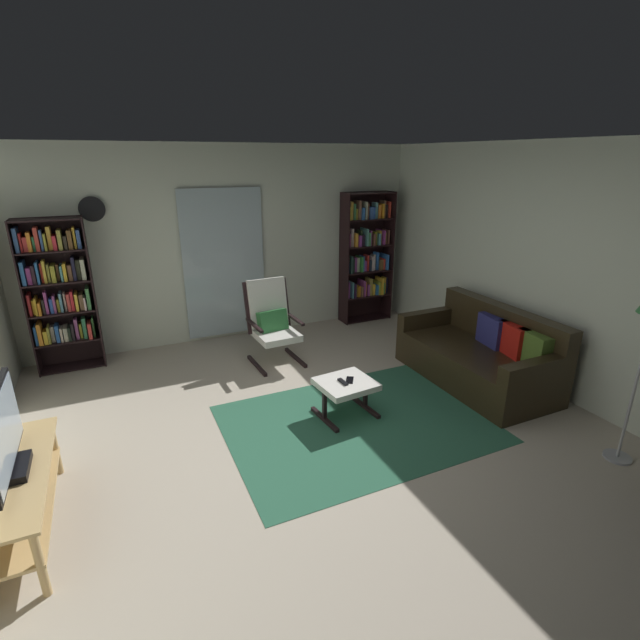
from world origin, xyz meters
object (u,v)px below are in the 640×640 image
object	(u,v)px
television	(4,437)
wall_clock	(92,209)
tv_stand	(18,492)
tv_remote	(343,382)
cell_phone	(350,380)
lounge_armchair	(272,320)
bookshelf_near_sofa	(365,254)
bookshelf_near_tv	(59,290)
leather_sofa	(481,356)
ottoman	(346,387)

from	to	relation	value
television	wall_clock	distance (m)	3.27
tv_stand	tv_remote	size ratio (longest dim) A/B	9.18
cell_phone	lounge_armchair	bearing A→B (deg)	131.65
bookshelf_near_sofa	wall_clock	xyz separation A→B (m)	(-3.64, 0.12, 0.82)
bookshelf_near_tv	wall_clock	bearing A→B (deg)	21.60
wall_clock	bookshelf_near_tv	bearing A→B (deg)	-158.40
tv_remote	cell_phone	world-z (taller)	tv_remote
tv_stand	cell_phone	distance (m)	2.76
bookshelf_near_tv	leather_sofa	xyz separation A→B (m)	(4.24, -2.36, -0.67)
tv_stand	television	world-z (taller)	television
bookshelf_near_sofa	cell_phone	bearing A→B (deg)	-122.61
tv_stand	wall_clock	distance (m)	3.44
bookshelf_near_sofa	lounge_armchair	bearing A→B (deg)	-153.71
bookshelf_near_tv	lounge_armchair	distance (m)	2.47
leather_sofa	wall_clock	distance (m)	4.80
cell_phone	wall_clock	bearing A→B (deg)	161.09
bookshelf_near_tv	cell_phone	size ratio (longest dim) A/B	12.82
leather_sofa	wall_clock	size ratio (longest dim) A/B	6.20
wall_clock	cell_phone	bearing A→B (deg)	-51.27
bookshelf_near_sofa	television	bearing A→B (deg)	-146.09
tv_remote	wall_clock	distance (m)	3.58
tv_stand	lounge_armchair	world-z (taller)	lounge_armchair
tv_remote	tv_stand	bearing A→B (deg)	-174.63
ottoman	tv_remote	world-z (taller)	tv_remote
leather_sofa	tv_remote	bearing A→B (deg)	-178.58
bookshelf_near_sofa	lounge_armchair	size ratio (longest dim) A/B	1.90
leather_sofa	wall_clock	xyz separation A→B (m)	(-3.76, 2.55, 1.54)
ottoman	cell_phone	distance (m)	0.08
bookshelf_near_tv	cell_phone	world-z (taller)	bookshelf_near_tv
lounge_armchair	cell_phone	world-z (taller)	lounge_armchair
television	ottoman	world-z (taller)	television
cell_phone	tv_stand	bearing A→B (deg)	-138.64
tv_remote	leather_sofa	bearing A→B (deg)	-2.21
bookshelf_near_sofa	tv_remote	world-z (taller)	bookshelf_near_sofa
lounge_armchair	ottoman	bearing A→B (deg)	-82.24
tv_stand	wall_clock	world-z (taller)	wall_clock
bookshelf_near_tv	ottoman	xyz separation A→B (m)	(2.50, -2.39, -0.67)
ottoman	cell_phone	size ratio (longest dim) A/B	4.02
tv_stand	bookshelf_near_tv	bearing A→B (deg)	86.17
television	bookshelf_near_tv	distance (m)	2.84
leather_sofa	cell_phone	bearing A→B (deg)	-178.95
television	bookshelf_near_sofa	xyz separation A→B (m)	(4.30, 2.89, 0.28)
television	leather_sofa	world-z (taller)	television
leather_sofa	cell_phone	distance (m)	1.70
lounge_armchair	tv_remote	xyz separation A→B (m)	(0.17, -1.56, -0.16)
tv_stand	lounge_armchair	distance (m)	3.18
tv_remote	bookshelf_near_tv	bearing A→B (deg)	132.03
wall_clock	tv_stand	bearing A→B (deg)	-102.42
ottoman	tv_remote	size ratio (longest dim) A/B	3.91
bookshelf_near_sofa	cell_phone	world-z (taller)	bookshelf_near_sofa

